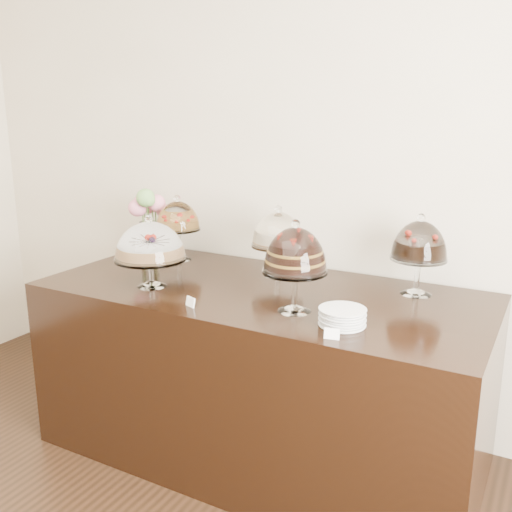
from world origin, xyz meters
The scene contains 11 objects.
wall_back centered at (0.00, 3.00, 1.50)m, with size 5.00×0.04×3.00m, color beige.
display_counter centered at (-0.06, 2.45, 0.45)m, with size 2.20×1.00×0.90m, color black.
cake_stand_sugar_sponge centered at (-0.57, 2.23, 1.12)m, with size 0.36×0.36×0.36m.
cake_stand_choco_layer centered at (0.21, 2.24, 1.16)m, with size 0.28×0.28×0.41m.
cake_stand_cheesecake centered at (-0.10, 2.70, 1.13)m, with size 0.28×0.28×0.38m.
cake_stand_dark_choco centered at (0.63, 2.74, 1.15)m, with size 0.27×0.27×0.39m.
cake_stand_fruit_tart centered at (-0.76, 2.72, 1.14)m, with size 0.26×0.26×0.38m.
flower_vase centered at (-0.98, 2.73, 1.15)m, with size 0.26×0.28×0.42m.
plate_stack centered at (0.46, 2.18, 0.94)m, with size 0.19×0.19×0.07m.
price_card_left centered at (-0.22, 2.07, 0.92)m, with size 0.06×0.01×0.04m, color white.
price_card_right centered at (0.48, 2.02, 0.92)m, with size 0.06×0.01×0.04m, color white.
Camera 1 is at (1.21, 0.08, 1.76)m, focal length 40.00 mm.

